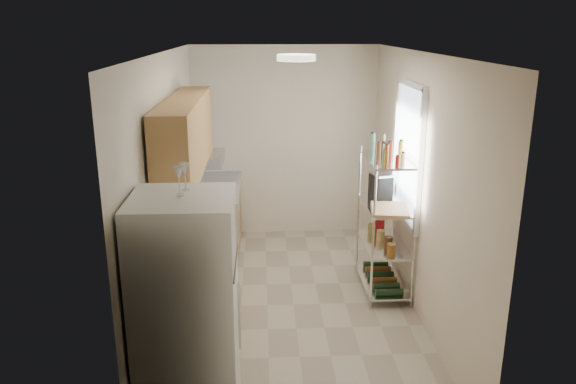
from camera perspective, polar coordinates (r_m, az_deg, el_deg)
name	(u,v)px	position (r m, az deg, el deg)	size (l,w,h in m)	color
room	(294,187)	(5.57, 0.60, 0.52)	(2.52, 4.42, 2.62)	#B0A68F
counter_run	(208,251)	(6.29, -8.09, -5.91)	(0.63, 3.51, 0.90)	#A67547
upper_cabinets	(186,135)	(5.59, -10.36, 5.67)	(0.33, 2.20, 0.72)	#A67547
range_hood	(201,158)	(6.45, -8.79, 3.38)	(0.50, 0.60, 0.12)	#B7BABC
window	(408,153)	(6.04, 12.11, 3.87)	(0.06, 1.00, 1.46)	white
bakers_rack	(386,195)	(6.05, 9.97, -0.32)	(0.45, 0.90, 1.73)	silver
ceiling_dome	(296,58)	(5.06, 0.85, 13.49)	(0.34, 0.34, 0.06)	white
refrigerator	(187,311)	(4.21, -10.20, -11.81)	(0.71, 0.71, 1.73)	white
wine_glass_a	(185,177)	(3.99, -10.41, 1.54)	(0.07, 0.07, 0.20)	silver
wine_glass_b	(179,181)	(3.89, -11.01, 1.13)	(0.07, 0.07, 0.20)	silver
rice_cooker	(203,202)	(6.13, -8.64, -0.97)	(0.28, 0.28, 0.23)	silver
frying_pan_large	(205,198)	(6.56, -8.48, -0.62)	(0.26, 0.26, 0.05)	black
frying_pan_small	(210,189)	(6.92, -7.97, 0.32)	(0.22, 0.22, 0.05)	black
cutting_board	(390,210)	(5.85, 10.30, -1.77)	(0.37, 0.47, 0.03)	tan
espresso_machine	(381,187)	(6.16, 9.38, 0.54)	(0.17, 0.26, 0.30)	black
storage_bag	(380,225)	(6.51, 9.29, -3.36)	(0.11, 0.15, 0.17)	maroon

